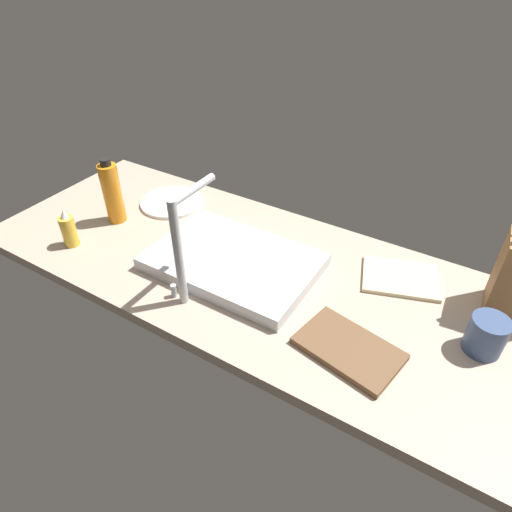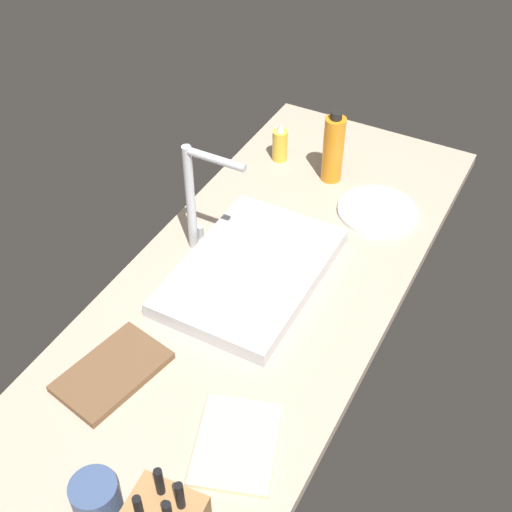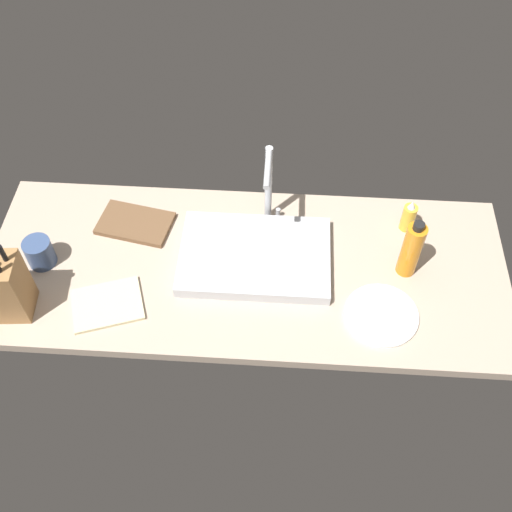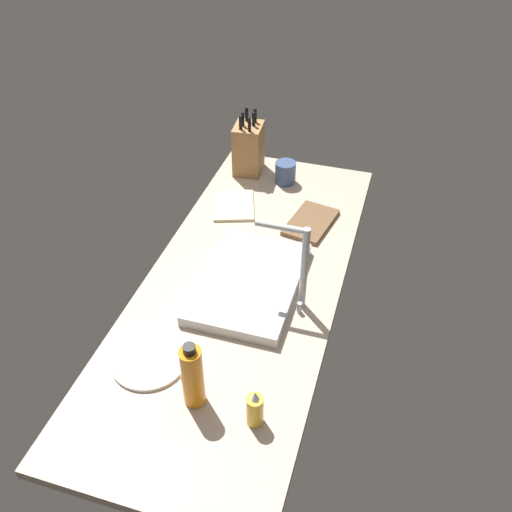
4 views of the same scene
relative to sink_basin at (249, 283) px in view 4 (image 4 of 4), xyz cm
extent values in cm
cube|color=tan|center=(-2.74, -2.95, -3.79)|extent=(168.56, 66.77, 3.50)
cube|color=#B7BABF|center=(0.00, 0.00, 0.00)|extent=(48.40, 32.55, 4.08)
cylinder|color=#B7BABF|center=(3.20, 19.14, 13.73)|extent=(2.40, 2.40, 31.54)
cylinder|color=#B7BABF|center=(3.20, 11.18, 28.50)|extent=(2.00, 15.91, 2.00)
cylinder|color=#B7BABF|center=(6.70, 19.14, -0.04)|extent=(1.60, 1.60, 4.00)
cube|color=#9E7042|center=(-73.09, -23.18, 8.99)|extent=(14.84, 12.92, 22.07)
cylinder|color=black|center=(-77.26, -25.14, 23.06)|extent=(1.51, 1.51, 6.08)
cylinder|color=black|center=(-77.29, -21.38, 23.06)|extent=(1.51, 1.51, 6.08)
cylinder|color=black|center=(-72.40, -25.33, 23.06)|extent=(1.51, 1.51, 6.08)
cylinder|color=black|center=(-73.73, -20.97, 23.06)|extent=(1.51, 1.51, 6.08)
cylinder|color=black|center=(-69.06, -25.23, 23.06)|extent=(1.51, 1.51, 6.08)
cylinder|color=black|center=(-68.60, -21.20, 23.06)|extent=(1.51, 1.51, 6.08)
cube|color=brown|center=(-41.58, 12.37, -1.14)|extent=(26.64, 19.37, 1.80)
cylinder|color=gold|center=(50.23, 17.23, 2.94)|extent=(4.67, 4.67, 9.97)
cone|color=silver|center=(50.23, 17.23, 9.33)|extent=(2.57, 2.57, 2.80)
cylinder|color=orange|center=(48.51, -0.82, 8.18)|extent=(6.17, 6.17, 20.45)
cylinder|color=black|center=(48.51, -0.82, 19.51)|extent=(3.39, 3.39, 2.20)
cylinder|color=white|center=(39.77, -19.00, -1.44)|extent=(22.58, 22.58, 1.20)
cube|color=beige|center=(-44.18, -20.53, -1.44)|extent=(25.26, 22.18, 1.20)
cylinder|color=#384C75|center=(-68.57, -5.05, 2.78)|extent=(8.91, 8.91, 9.64)
camera|label=1|loc=(-59.70, 84.29, 81.16)|focal=31.12mm
camera|label=2|loc=(-108.64, -59.50, 119.58)|focal=47.84mm
camera|label=3|loc=(8.19, -120.95, 156.91)|focal=43.08mm
camera|label=4|loc=(132.29, 42.32, 128.25)|focal=38.75mm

